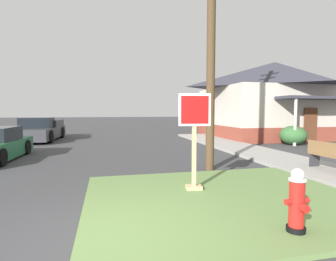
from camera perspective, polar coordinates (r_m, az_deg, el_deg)
ground_plane at (r=4.16m, az=-14.70°, el=-22.83°), size 160.00×160.00×0.00m
grass_corner_patch at (r=5.91m, az=11.73°, el=-14.02°), size 5.66×4.71×0.08m
sidewalk_strip at (r=11.91m, az=19.77°, el=-4.84°), size 2.20×19.13×0.12m
fire_hydrant at (r=4.52m, az=25.78°, el=-13.55°), size 0.38×0.34×0.96m
stop_sign at (r=6.12m, az=5.60°, el=-2.69°), size 0.72×0.33×2.19m
manhole_cover at (r=6.35m, az=-12.93°, el=-13.04°), size 0.70×0.70×0.02m
pickup_truck_charcoal at (r=18.66m, az=-25.57°, el=-0.09°), size 2.31×5.31×1.48m
street_bench at (r=9.12m, az=31.89°, el=-4.55°), size 0.47×1.71×0.85m
utility_pole at (r=9.07m, az=9.24°, el=24.21°), size 1.32×0.27×9.60m
corner_house at (r=20.99m, az=21.67°, el=6.32°), size 9.50×8.85×5.39m
shrub_near_porch at (r=16.36m, az=25.12°, el=-0.93°), size 1.44×1.44×1.06m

